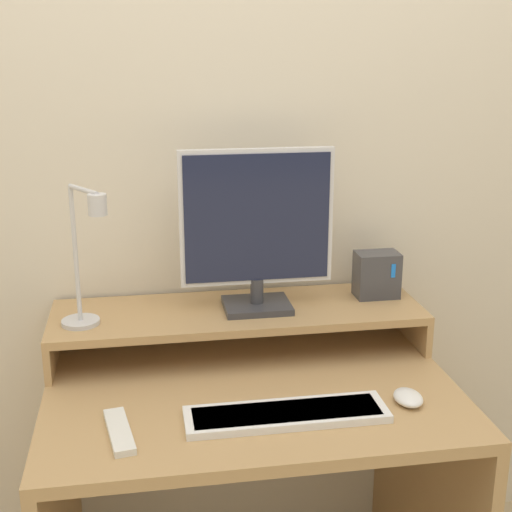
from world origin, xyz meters
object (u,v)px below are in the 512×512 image
object	(u,v)px
monitor	(257,227)
desk_lamp	(85,263)
remote_control	(119,431)
router_dock	(377,275)
mouse	(408,398)
keyboard	(287,414)

from	to	relation	value
monitor	desk_lamp	size ratio (longest dim) A/B	1.19
monitor	remote_control	distance (m)	0.65
remote_control	desk_lamp	bearing A→B (deg)	102.42
desk_lamp	remote_control	xyz separation A→B (m)	(0.07, -0.33, -0.29)
router_dock	desk_lamp	bearing A→B (deg)	-171.61
monitor	mouse	world-z (taller)	monitor
desk_lamp	router_dock	bearing A→B (deg)	8.39
remote_control	keyboard	bearing A→B (deg)	1.47
mouse	remote_control	size ratio (longest dim) A/B	0.47
desk_lamp	monitor	bearing A→B (deg)	9.90
desk_lamp	mouse	bearing A→B (deg)	-21.73
keyboard	remote_control	xyz separation A→B (m)	(-0.37, -0.01, -0.00)
monitor	desk_lamp	world-z (taller)	monitor
router_dock	mouse	world-z (taller)	router_dock
monitor	desk_lamp	distance (m)	0.45
desk_lamp	keyboard	distance (m)	0.62
router_dock	keyboard	bearing A→B (deg)	-128.97
monitor	mouse	size ratio (longest dim) A/B	4.85
keyboard	mouse	bearing A→B (deg)	4.13
monitor	remote_control	size ratio (longest dim) A/B	2.30
remote_control	router_dock	bearing A→B (deg)	31.52
monitor	keyboard	distance (m)	0.52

